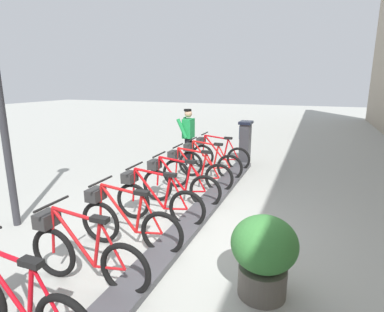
# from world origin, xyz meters

# --- Properties ---
(ground_plane) EXTENTS (60.00, 60.00, 0.00)m
(ground_plane) POSITION_xyz_m (0.00, 0.00, 0.00)
(ground_plane) COLOR #A7A8A1
(dock_rail_base) EXTENTS (0.44, 9.22, 0.10)m
(dock_rail_base) POSITION_xyz_m (0.00, 0.00, 0.05)
(dock_rail_base) COLOR #47474C
(dock_rail_base) RESTS_ON ground
(payment_kiosk) EXTENTS (0.36, 0.52, 1.28)m
(payment_kiosk) POSITION_xyz_m (0.05, -4.97, 0.67)
(payment_kiosk) COLOR #38383D
(payment_kiosk) RESTS_ON ground
(bike_docked_0) EXTENTS (1.72, 0.54, 1.02)m
(bike_docked_0) POSITION_xyz_m (0.62, -4.01, 0.43)
(bike_docked_0) COLOR black
(bike_docked_0) RESTS_ON ground
(bike_docked_1) EXTENTS (1.72, 0.54, 1.02)m
(bike_docked_1) POSITION_xyz_m (0.62, -3.07, 0.43)
(bike_docked_1) COLOR black
(bike_docked_1) RESTS_ON ground
(bike_docked_2) EXTENTS (1.72, 0.54, 1.02)m
(bike_docked_2) POSITION_xyz_m (0.62, -2.14, 0.43)
(bike_docked_2) COLOR black
(bike_docked_2) RESTS_ON ground
(bike_docked_3) EXTENTS (1.72, 0.54, 1.02)m
(bike_docked_3) POSITION_xyz_m (0.62, -1.20, 0.43)
(bike_docked_3) COLOR black
(bike_docked_3) RESTS_ON ground
(bike_docked_4) EXTENTS (1.72, 0.54, 1.02)m
(bike_docked_4) POSITION_xyz_m (0.62, -0.27, 0.43)
(bike_docked_4) COLOR black
(bike_docked_4) RESTS_ON ground
(bike_docked_5) EXTENTS (1.72, 0.54, 1.02)m
(bike_docked_5) POSITION_xyz_m (0.62, 0.67, 0.43)
(bike_docked_5) COLOR black
(bike_docked_5) RESTS_ON ground
(bike_docked_6) EXTENTS (1.72, 0.54, 1.02)m
(bike_docked_6) POSITION_xyz_m (0.62, 1.60, 0.43)
(bike_docked_6) COLOR black
(bike_docked_6) RESTS_ON ground
(bike_docked_7) EXTENTS (1.72, 0.54, 1.02)m
(bike_docked_7) POSITION_xyz_m (0.62, 2.54, 0.43)
(bike_docked_7) COLOR black
(bike_docked_7) RESTS_ON ground
(worker_near_rack) EXTENTS (0.46, 0.63, 1.66)m
(worker_near_rack) POSITION_xyz_m (1.58, -4.13, 0.91)
(worker_near_rack) COLOR white
(worker_near_rack) RESTS_ON ground
(planter_bush) EXTENTS (0.76, 0.76, 0.97)m
(planter_bush) POSITION_xyz_m (-1.44, 1.00, 0.54)
(planter_bush) COLOR #59544C
(planter_bush) RESTS_ON ground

